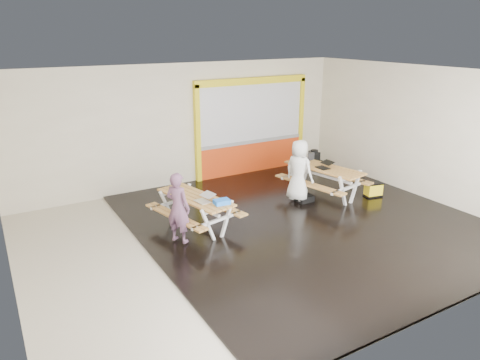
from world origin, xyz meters
TOP-DOWN VIEW (x-y plane):
  - room at (0.00, 0.00)m, footprint 10.02×8.02m
  - deck at (1.25, 0.00)m, footprint 7.50×7.98m
  - kiosk at (2.20, 3.93)m, footprint 3.88×0.16m
  - picnic_table_left at (-1.16, 0.90)m, footprint 1.78×2.27m
  - picnic_table_right at (2.69, 1.05)m, footprint 1.90×2.44m
  - person_left at (-1.79, 0.39)m, footprint 0.60×0.66m
  - person_right at (1.85, 1.04)m, footprint 0.74×0.91m
  - laptop_left at (-1.11, 0.53)m, footprint 0.43×0.40m
  - laptop_right at (2.65, 0.98)m, footprint 0.40×0.35m
  - blue_pouch at (-0.86, 0.20)m, footprint 0.35×0.26m
  - toolbox at (2.70, 1.82)m, footprint 0.48×0.31m
  - backpack at (3.11, 1.97)m, footprint 0.39×0.32m
  - dark_case at (2.01, 0.96)m, footprint 0.44×0.34m
  - fluke_bag at (3.85, 0.32)m, footprint 0.50×0.38m

SIDE VIEW (x-z plane):
  - deck at x=1.25m, z-range 0.00..0.05m
  - dark_case at x=2.01m, z-range 0.05..0.21m
  - fluke_bag at x=3.85m, z-range 0.04..0.43m
  - picnic_table_left at x=-1.16m, z-range 0.21..1.02m
  - picnic_table_right at x=2.69m, z-range 0.23..1.10m
  - backpack at x=3.11m, z-range 0.50..1.07m
  - person_left at x=-1.79m, z-range 0.08..1.61m
  - blue_pouch at x=-0.86m, z-range 0.81..0.91m
  - laptop_left at x=-1.11m, z-range 0.78..0.94m
  - person_right at x=1.85m, z-range 0.10..1.71m
  - laptop_right at x=2.65m, z-range 0.84..1.01m
  - toolbox at x=2.70m, z-range 0.84..1.10m
  - kiosk at x=2.20m, z-range -0.06..2.94m
  - room at x=0.00m, z-range -0.01..3.51m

